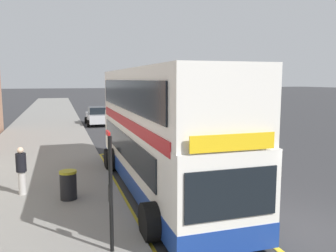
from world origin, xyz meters
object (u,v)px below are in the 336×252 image
(bus_stop_sign, at_px, (110,182))
(litter_bin, at_px, (68,185))
(double_decker_bus, at_px, (159,134))
(parked_car_white_behind, at_px, (190,118))
(parked_car_silver_kerbside, at_px, (98,116))
(pedestrian_waiting_near_sign, at_px, (21,169))
(parked_car_grey_across, at_px, (123,102))

(bus_stop_sign, height_order, litter_bin, bus_stop_sign)
(double_decker_bus, relative_size, parked_car_white_behind, 2.70)
(parked_car_white_behind, relative_size, litter_bin, 4.42)
(parked_car_silver_kerbside, bearing_deg, bus_stop_sign, -97.52)
(double_decker_bus, xyz_separation_m, pedestrian_waiting_near_sign, (-4.75, 0.34, -1.04))
(litter_bin, bearing_deg, pedestrian_waiting_near_sign, 146.92)
(double_decker_bus, bearing_deg, parked_car_silver_kerbside, 90.59)
(double_decker_bus, bearing_deg, parked_car_white_behind, 64.90)
(parked_car_white_behind, xyz_separation_m, pedestrian_waiting_near_sign, (-11.96, -15.04, 0.23))
(pedestrian_waiting_near_sign, bearing_deg, bus_stop_sign, -64.12)
(parked_car_grey_across, bearing_deg, parked_car_white_behind, 94.44)
(bus_stop_sign, bearing_deg, pedestrian_waiting_near_sign, 115.88)
(parked_car_silver_kerbside, xyz_separation_m, litter_bin, (-3.06, -19.82, -0.18))
(double_decker_bus, height_order, parked_car_silver_kerbside, double_decker_bus)
(bus_stop_sign, bearing_deg, litter_bin, 102.39)
(parked_car_white_behind, relative_size, pedestrian_waiting_near_sign, 2.57)
(parked_car_white_behind, bearing_deg, bus_stop_sign, -113.57)
(parked_car_grey_across, relative_size, pedestrian_waiting_near_sign, 2.57)
(bus_stop_sign, distance_m, parked_car_silver_kerbside, 23.78)
(parked_car_grey_across, xyz_separation_m, parked_car_white_behind, (1.96, -21.51, 0.00))
(double_decker_bus, relative_size, parked_car_grey_across, 2.70)
(bus_stop_sign, height_order, parked_car_white_behind, bus_stop_sign)
(bus_stop_sign, distance_m, parked_car_white_behind, 22.08)
(double_decker_bus, xyz_separation_m, litter_bin, (-3.26, -0.63, -1.45))
(parked_car_silver_kerbside, bearing_deg, double_decker_bus, -91.57)
(parked_car_silver_kerbside, relative_size, litter_bin, 4.42)
(pedestrian_waiting_near_sign, bearing_deg, litter_bin, -33.08)
(parked_car_silver_kerbside, bearing_deg, pedestrian_waiting_near_sign, -105.73)
(litter_bin, bearing_deg, parked_car_silver_kerbside, 81.22)
(double_decker_bus, distance_m, parked_car_white_behind, 17.04)
(litter_bin, bearing_deg, parked_car_grey_across, 77.22)
(parked_car_silver_kerbside, bearing_deg, litter_bin, -100.94)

